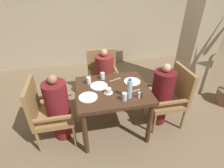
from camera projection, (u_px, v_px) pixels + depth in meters
name	position (u px, v px, depth m)	size (l,w,h in m)	color
ground_plane	(113.00, 127.00, 2.86)	(16.00, 16.00, 0.00)	#7A664C
wall_back	(91.00, 10.00, 4.24)	(8.00, 0.06, 2.80)	tan
pillar_stone	(203.00, 25.00, 3.13)	(0.50, 0.50, 2.70)	tan
dining_table	(113.00, 95.00, 2.52)	(1.01, 0.88, 0.76)	#422819
chair_left_side	(47.00, 111.00, 2.42)	(0.55, 0.55, 0.96)	olive
diner_in_left_chair	(58.00, 107.00, 2.43)	(0.32, 0.32, 1.06)	maroon
chair_far_side	(103.00, 75.00, 3.30)	(0.55, 0.55, 0.96)	olive
diner_in_far_chair	(105.00, 77.00, 3.15)	(0.32, 0.32, 1.08)	maroon
chair_right_side	(170.00, 95.00, 2.74)	(0.55, 0.55, 0.96)	olive
diner_in_right_chair	(162.00, 94.00, 2.70)	(0.32, 0.32, 1.07)	#5B1419
plate_main_left	(88.00, 97.00, 2.27)	(0.25, 0.25, 0.01)	white
plate_main_right	(132.00, 81.00, 2.61)	(0.25, 0.25, 0.01)	white
plate_dessert_center	(99.00, 86.00, 2.51)	(0.25, 0.25, 0.01)	white
teacup_with_saucer	(108.00, 91.00, 2.35)	(0.12, 0.12, 0.07)	white
water_bottle	(130.00, 89.00, 2.21)	(0.07, 0.07, 0.28)	#A3C6DB
glass_tall_near	(89.00, 80.00, 2.54)	(0.07, 0.07, 0.11)	silver
glass_tall_mid	(103.00, 76.00, 2.66)	(0.07, 0.07, 0.11)	silver
glass_tall_far	(124.00, 97.00, 2.20)	(0.07, 0.07, 0.11)	silver
salt_shaker	(139.00, 95.00, 2.25)	(0.03, 0.03, 0.09)	white
pepper_shaker	(142.00, 95.00, 2.26)	(0.03, 0.03, 0.08)	#4C3D2D
fork_beside_plate	(135.00, 91.00, 2.41)	(0.18, 0.07, 0.00)	silver
knife_beside_plate	(116.00, 79.00, 2.67)	(0.19, 0.08, 0.00)	silver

